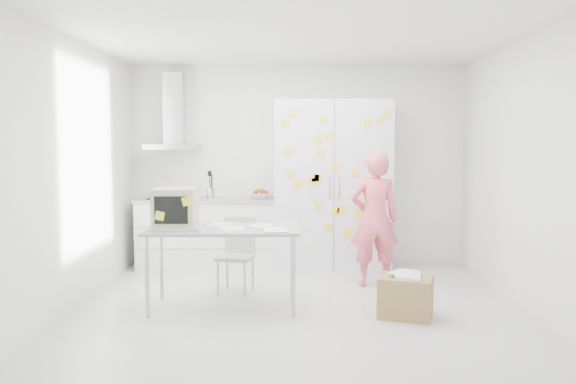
{
  "coord_description": "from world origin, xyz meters",
  "views": [
    {
      "loc": [
        -0.05,
        -5.67,
        1.65
      ],
      "look_at": [
        -0.12,
        0.61,
        1.1
      ],
      "focal_mm": 35.0,
      "sensor_mm": 36.0,
      "label": 1
    }
  ],
  "objects_px": {
    "desk": "(193,217)",
    "cardboard_box": "(406,296)",
    "chair": "(237,250)",
    "person": "(374,219)"
  },
  "relations": [
    {
      "from": "person",
      "to": "cardboard_box",
      "type": "bearing_deg",
      "value": 91.9
    },
    {
      "from": "cardboard_box",
      "to": "desk",
      "type": "bearing_deg",
      "value": 171.55
    },
    {
      "from": "chair",
      "to": "cardboard_box",
      "type": "distance_m",
      "value": 1.94
    },
    {
      "from": "desk",
      "to": "cardboard_box",
      "type": "distance_m",
      "value": 2.21
    },
    {
      "from": "desk",
      "to": "chair",
      "type": "height_order",
      "value": "desk"
    },
    {
      "from": "person",
      "to": "chair",
      "type": "relative_size",
      "value": 1.89
    },
    {
      "from": "desk",
      "to": "cardboard_box",
      "type": "height_order",
      "value": "desk"
    },
    {
      "from": "cardboard_box",
      "to": "person",
      "type": "bearing_deg",
      "value": 96.61
    },
    {
      "from": "chair",
      "to": "person",
      "type": "bearing_deg",
      "value": 22.83
    },
    {
      "from": "desk",
      "to": "cardboard_box",
      "type": "bearing_deg",
      "value": -9.71
    }
  ]
}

